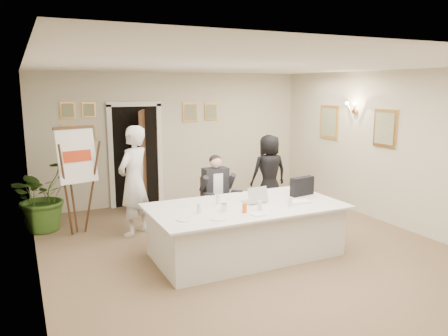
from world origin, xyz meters
name	(u,v)px	position (x,y,z in m)	size (l,w,h in m)	color
floor	(252,252)	(0.00, 0.00, 0.00)	(7.00, 7.00, 0.00)	brown
ceiling	(255,66)	(0.00, 0.00, 2.80)	(6.00, 7.00, 0.02)	white
wall_back	(175,138)	(0.00, 3.50, 1.40)	(6.00, 0.10, 2.80)	beige
wall_left	(32,182)	(-3.00, 0.00, 1.40)	(0.10, 7.00, 2.80)	beige
wall_right	(402,150)	(3.00, 0.00, 1.40)	(0.10, 7.00, 2.80)	beige
doorway	(138,158)	(-0.88, 3.32, 1.04)	(1.14, 0.86, 2.20)	black
pictures_back_wall	(139,118)	(-0.80, 3.47, 1.85)	(3.40, 0.06, 0.80)	#E8AB4F
pictures_right_wall	(354,125)	(2.97, 1.20, 1.75)	(0.06, 2.20, 0.80)	#E8AB4F
wall_sconce	(353,107)	(2.90, 1.20, 2.10)	(0.20, 0.30, 0.24)	#B9753B
conference_table	(245,229)	(-0.13, -0.01, 0.39)	(2.86, 1.52, 0.78)	silver
seated_man	(217,193)	(-0.08, 1.13, 0.69)	(0.59, 0.63, 1.38)	black
flip_chart	(77,187)	(-2.29, 2.00, 0.85)	(0.66, 0.48, 1.83)	#352411
standing_man	(134,181)	(-1.40, 1.60, 0.94)	(0.68, 0.45, 1.88)	silver
standing_woman	(269,172)	(1.50, 2.00, 0.77)	(0.76, 0.49, 1.55)	black
potted_palm	(43,195)	(-2.80, 2.54, 0.63)	(1.13, 0.98, 1.25)	#355C1E
laptop	(254,193)	(0.06, 0.08, 0.91)	(0.34, 0.36, 0.28)	#B7BABC
laptop_bag	(302,186)	(0.97, 0.11, 0.92)	(0.43, 0.12, 0.30)	black
paper_stack	(299,201)	(0.67, -0.24, 0.79)	(0.31, 0.22, 0.03)	white
plate_left	(184,219)	(-1.21, -0.32, 0.78)	(0.22, 0.22, 0.01)	white
plate_mid	(219,218)	(-0.78, -0.48, 0.78)	(0.24, 0.24, 0.01)	white
plate_near	(258,214)	(-0.21, -0.53, 0.78)	(0.21, 0.21, 0.01)	white
glass_a	(199,208)	(-0.91, -0.10, 0.84)	(0.06, 0.06, 0.14)	silver
glass_b	(260,205)	(-0.08, -0.35, 0.84)	(0.06, 0.06, 0.14)	silver
glass_c	(290,202)	(0.42, -0.37, 0.84)	(0.07, 0.07, 0.14)	silver
glass_d	(218,199)	(-0.47, 0.22, 0.84)	(0.07, 0.07, 0.14)	silver
oj_glass	(245,208)	(-0.33, -0.36, 0.84)	(0.07, 0.07, 0.13)	#D75412
steel_jug	(224,207)	(-0.56, -0.18, 0.83)	(0.08, 0.08, 0.11)	silver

